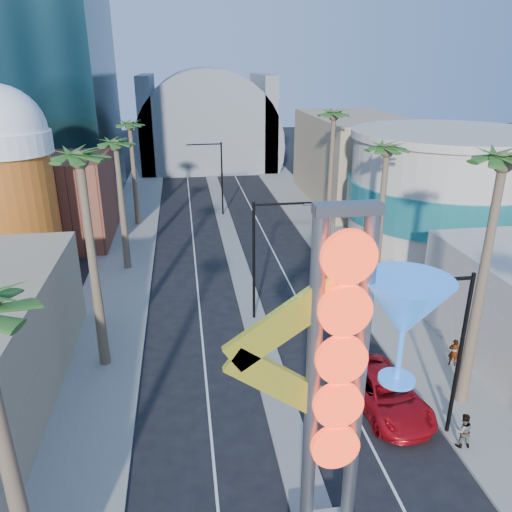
{
  "coord_description": "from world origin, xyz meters",
  "views": [
    {
      "loc": [
        -4.14,
        -8.85,
        15.93
      ],
      "look_at": [
        -0.12,
        18.26,
        5.17
      ],
      "focal_mm": 35.0,
      "sensor_mm": 36.0,
      "label": 1
    }
  ],
  "objects_px": {
    "neon_sign": "(363,374)",
    "pedestrian_b": "(463,430)",
    "red_pickup": "(385,393)",
    "pedestrian_a": "(454,352)"
  },
  "relations": [
    {
      "from": "neon_sign",
      "to": "pedestrian_b",
      "type": "xyz_separation_m",
      "value": [
        6.48,
        4.05,
        -6.33
      ]
    },
    {
      "from": "red_pickup",
      "to": "neon_sign",
      "type": "bearing_deg",
      "value": -127.14
    },
    {
      "from": "pedestrian_a",
      "to": "pedestrian_b",
      "type": "relative_size",
      "value": 0.98
    },
    {
      "from": "red_pickup",
      "to": "pedestrian_b",
      "type": "height_order",
      "value": "pedestrian_b"
    },
    {
      "from": "red_pickup",
      "to": "pedestrian_a",
      "type": "xyz_separation_m",
      "value": [
        5.08,
        2.74,
        0.11
      ]
    },
    {
      "from": "neon_sign",
      "to": "pedestrian_a",
      "type": "xyz_separation_m",
      "value": [
        9.3,
        9.95,
        -6.35
      ]
    },
    {
      "from": "pedestrian_a",
      "to": "red_pickup",
      "type": "bearing_deg",
      "value": 51.44
    },
    {
      "from": "neon_sign",
      "to": "pedestrian_b",
      "type": "height_order",
      "value": "neon_sign"
    },
    {
      "from": "neon_sign",
      "to": "red_pickup",
      "type": "distance_m",
      "value": 10.56
    },
    {
      "from": "pedestrian_b",
      "to": "pedestrian_a",
      "type": "bearing_deg",
      "value": -112.5
    }
  ]
}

